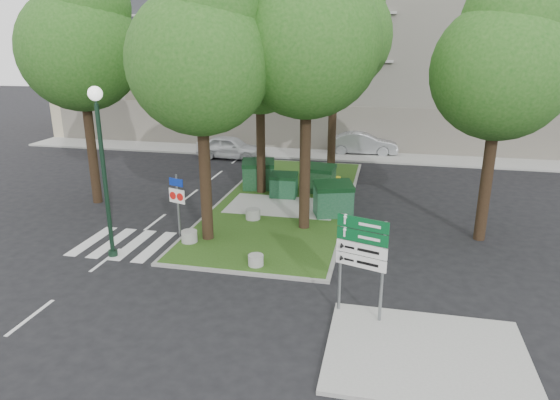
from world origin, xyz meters
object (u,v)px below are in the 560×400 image
(dumpster_c, at_px, (319,179))
(bollard_left, at_px, (189,236))
(tree_street_left, at_px, (81,38))
(dumpster_d, at_px, (333,199))
(directional_sign, at_px, (362,251))
(tree_street_right, at_px, (505,57))
(car_white, at_px, (230,147))
(dumpster_b, at_px, (284,185))
(car_silver, at_px, (363,143))
(tree_median_mid, at_px, (262,53))
(litter_bin, at_px, (337,182))
(tree_median_near_right, at_px, (310,28))
(tree_median_near_left, at_px, (202,48))
(dumpster_a, at_px, (258,175))
(street_lamp, at_px, (102,153))
(traffic_sign_pole, at_px, (178,197))
(bollard_mid, at_px, (253,214))
(bollard_right, at_px, (256,260))
(tree_median_far, at_px, (337,24))

(dumpster_c, xyz_separation_m, bollard_left, (-3.97, -7.66, -0.47))
(tree_street_left, height_order, bollard_left, tree_street_left)
(dumpster_d, height_order, directional_sign, directional_sign)
(tree_street_right, bearing_deg, car_white, 141.25)
(dumpster_b, height_order, dumpster_d, dumpster_d)
(directional_sign, height_order, car_silver, directional_sign)
(tree_median_mid, relative_size, tree_street_left, 0.91)
(directional_sign, bearing_deg, litter_bin, 116.97)
(tree_median_near_right, height_order, litter_bin, tree_median_near_right)
(tree_median_near_left, xyz_separation_m, dumpster_a, (0.11, 7.02, -6.46))
(litter_bin, bearing_deg, street_lamp, -125.31)
(traffic_sign_pole, relative_size, car_white, 0.58)
(tree_median_near_left, height_order, tree_median_near_right, tree_median_near_right)
(dumpster_d, bearing_deg, traffic_sign_pole, -167.72)
(dumpster_b, distance_m, bollard_mid, 3.50)
(dumpster_d, relative_size, bollard_right, 3.66)
(tree_street_left, distance_m, car_white, 12.87)
(dumpster_b, bearing_deg, tree_median_far, 59.79)
(dumpster_b, bearing_deg, dumpster_a, 142.52)
(bollard_mid, distance_m, litter_bin, 6.28)
(tree_median_far, distance_m, dumpster_d, 9.48)
(bollard_left, relative_size, car_silver, 0.13)
(tree_street_right, xyz_separation_m, dumpster_d, (-6.09, 1.20, -6.12))
(car_silver, bearing_deg, car_white, 106.91)
(dumpster_d, bearing_deg, bollard_mid, -178.48)
(car_silver, bearing_deg, bollard_mid, 162.05)
(tree_median_near_left, relative_size, dumpster_d, 5.39)
(tree_median_mid, relative_size, tree_street_right, 0.99)
(tree_median_far, relative_size, litter_bin, 18.99)
(bollard_left, height_order, bollard_mid, bollard_mid)
(dumpster_d, xyz_separation_m, bollard_right, (-2.01, -5.75, -0.55))
(tree_median_near_left, distance_m, litter_bin, 11.28)
(dumpster_c, relative_size, car_silver, 0.35)
(tree_median_mid, relative_size, bollard_left, 16.16)
(tree_median_mid, height_order, bollard_mid, tree_median_mid)
(tree_median_near_left, height_order, tree_street_right, tree_median_near_left)
(dumpster_b, xyz_separation_m, bollard_right, (0.69, -7.92, -0.40))
(tree_street_left, relative_size, street_lamp, 1.79)
(tree_median_near_right, xyz_separation_m, dumpster_b, (-1.79, 3.86, -7.27))
(car_white, bearing_deg, traffic_sign_pole, -167.01)
(tree_median_near_right, xyz_separation_m, dumpster_d, (0.91, 1.69, -7.12))
(bollard_left, bearing_deg, bollard_mid, 60.20)
(dumpster_b, distance_m, dumpster_c, 2.02)
(tree_median_near_right, distance_m, car_white, 15.59)
(traffic_sign_pole, distance_m, car_white, 13.87)
(litter_bin, bearing_deg, dumpster_b, -139.66)
(tree_median_near_right, height_order, bollard_left, tree_median_near_right)
(litter_bin, distance_m, car_white, 9.76)
(dumpster_a, distance_m, bollard_right, 9.38)
(tree_street_right, height_order, litter_bin, tree_street_right)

